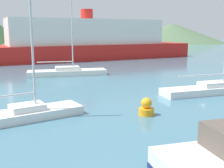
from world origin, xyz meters
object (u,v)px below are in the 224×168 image
object	(u,v)px
ferry_distant	(87,42)
sailboat_inner	(28,112)
sailboat_outer	(216,88)
sailboat_middle	(67,72)
buoy_marker	(146,108)

from	to	relation	value
ferry_distant	sailboat_inner	bearing A→B (deg)	-116.56
sailboat_outer	sailboat_inner	bearing A→B (deg)	-171.66
sailboat_middle	ferry_distant	world-z (taller)	sailboat_middle
sailboat_outer	buoy_marker	bearing A→B (deg)	-155.26
sailboat_outer	ferry_distant	bearing A→B (deg)	95.57
sailboat_inner	buoy_marker	bearing A→B (deg)	-26.76
sailboat_middle	buoy_marker	world-z (taller)	sailboat_middle
buoy_marker	sailboat_middle	bearing A→B (deg)	91.77
ferry_distant	buoy_marker	bearing A→B (deg)	-105.24
buoy_marker	sailboat_outer	bearing A→B (deg)	20.50
sailboat_outer	buoy_marker	xyz separation A→B (m)	(-7.63, -2.85, 0.05)
sailboat_middle	sailboat_outer	xyz separation A→B (m)	(8.12, -12.81, -0.03)
sailboat_inner	ferry_distant	world-z (taller)	ferry_distant
sailboat_inner	sailboat_outer	world-z (taller)	sailboat_outer
ferry_distant	buoy_marker	size ratio (longest dim) A/B	36.70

